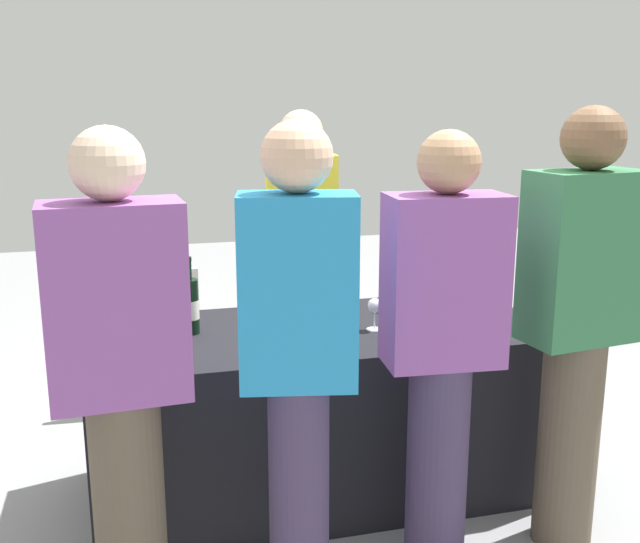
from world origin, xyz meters
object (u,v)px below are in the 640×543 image
wine_bottle_1 (287,301)px  guest_0 (121,375)px  wine_glass_3 (466,307)px  menu_board (160,339)px  wine_bottle_0 (190,306)px  wine_glass_0 (343,316)px  server_pouring (302,256)px  wine_bottle_3 (453,286)px  wine_glass_1 (375,307)px  guest_1 (298,357)px  guest_3 (578,319)px  wine_bottle_2 (406,284)px  guest_2 (442,343)px  wine_glass_2 (425,309)px

wine_bottle_1 → guest_0: bearing=-130.7°
wine_glass_3 → menu_board: size_ratio=0.19×
wine_bottle_0 → wine_glass_0: wine_bottle_0 is taller
wine_glass_0 → server_pouring: bearing=87.8°
wine_bottle_3 → wine_glass_3: wine_bottle_3 is taller
wine_glass_1 → server_pouring: server_pouring is taller
wine_glass_3 → guest_1: 1.02m
wine_bottle_0 → wine_glass_3: bearing=-13.7°
wine_bottle_0 → guest_1: bearing=-72.0°
wine_bottle_3 → wine_glass_1: size_ratio=2.29×
guest_1 → guest_3: (1.09, 0.12, 0.01)m
wine_bottle_2 → wine_glass_1: bearing=-131.6°
server_pouring → guest_3: guest_3 is taller
wine_bottle_1 → guest_1: bearing=-99.8°
wine_bottle_2 → server_pouring: size_ratio=0.19×
wine_bottle_0 → wine_glass_3: size_ratio=2.16×
wine_glass_3 → wine_bottle_0: bearing=166.3°
guest_0 → guest_2: size_ratio=1.02×
wine_glass_0 → guest_0: guest_0 is taller
wine_glass_2 → guest_0: guest_0 is taller
guest_2 → menu_board: (-0.91, 1.76, -0.47)m
guest_2 → menu_board: guest_2 is taller
guest_3 → menu_board: size_ratio=2.12×
wine_glass_0 → guest_3: 0.91m
wine_bottle_1 → wine_bottle_2: wine_bottle_2 is taller
wine_bottle_0 → wine_glass_0: 0.64m
guest_0 → guest_3: bearing=-1.5°
wine_glass_2 → wine_glass_3: wine_glass_3 is taller
wine_glass_2 → wine_glass_1: bearing=155.5°
wine_glass_0 → guest_0: (-0.87, -0.55, 0.04)m
wine_bottle_3 → wine_glass_2: size_ratio=2.20×
wine_glass_1 → wine_glass_2: 0.21m
wine_bottle_2 → wine_glass_0: wine_bottle_2 is taller
wine_glass_1 → guest_3: guest_3 is taller
wine_bottle_3 → guest_2: bearing=-117.4°
wine_bottle_2 → guest_2: 0.87m
wine_glass_1 → guest_2: size_ratio=0.09×
guest_1 → wine_glass_2: bearing=52.4°
wine_bottle_1 → menu_board: bearing=116.7°
wine_glass_2 → wine_glass_3: (0.17, -0.03, 0.01)m
wine_bottle_3 → server_pouring: size_ratio=0.19×
wine_glass_2 → guest_1: size_ratio=0.09×
menu_board → guest_2: bearing=-58.9°
wine_glass_3 → guest_1: guest_1 is taller
wine_glass_1 → menu_board: 1.53m
guest_3 → wine_glass_3: bearing=111.3°
guest_0 → guest_2: bearing=-0.6°
wine_bottle_0 → menu_board: bearing=95.1°
wine_glass_0 → menu_board: bearing=118.4°
wine_bottle_2 → guest_1: (-0.74, -0.97, 0.04)m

